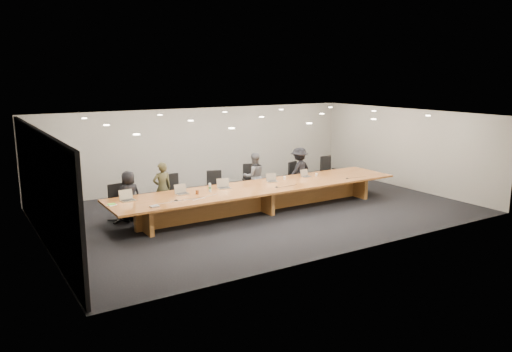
{
  "coord_description": "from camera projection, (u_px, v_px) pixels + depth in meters",
  "views": [
    {
      "loc": [
        -7.64,
        -12.01,
        3.97
      ],
      "look_at": [
        0.0,
        0.3,
        1.0
      ],
      "focal_mm": 35.0,
      "sensor_mm": 36.0,
      "label": 1
    }
  ],
  "objects": [
    {
      "name": "ground",
      "position": [
        261.0,
        211.0,
        14.74
      ],
      "size": [
        12.0,
        12.0,
        0.0
      ],
      "primitive_type": "plane",
      "color": "black",
      "rests_on": "ground"
    },
    {
      "name": "back_wall",
      "position": [
        201.0,
        147.0,
        17.79
      ],
      "size": [
        12.0,
        0.02,
        2.8
      ],
      "primitive_type": "cube",
      "color": "beige",
      "rests_on": "ground"
    },
    {
      "name": "left_wall_panel",
      "position": [
        42.0,
        190.0,
        11.39
      ],
      "size": [
        0.08,
        7.84,
        2.74
      ],
      "primitive_type": "cube",
      "color": "black",
      "rests_on": "ground"
    },
    {
      "name": "conference_table",
      "position": [
        261.0,
        194.0,
        14.63
      ],
      "size": [
        9.0,
        1.8,
        0.75
      ],
      "color": "#945020",
      "rests_on": "ground"
    },
    {
      "name": "chair_far_left",
      "position": [
        119.0,
        203.0,
        13.61
      ],
      "size": [
        0.59,
        0.59,
        1.04
      ],
      "primitive_type": null,
      "rotation": [
        0.0,
        0.0,
        0.13
      ],
      "color": "black",
      "rests_on": "ground"
    },
    {
      "name": "chair_left",
      "position": [
        174.0,
        193.0,
        14.46
      ],
      "size": [
        0.6,
        0.6,
        1.14
      ],
      "primitive_type": null,
      "rotation": [
        0.0,
        0.0,
        -0.04
      ],
      "color": "black",
      "rests_on": "ground"
    },
    {
      "name": "chair_mid_left",
      "position": [
        215.0,
        188.0,
        15.22
      ],
      "size": [
        0.7,
        0.7,
        1.09
      ],
      "primitive_type": null,
      "rotation": [
        0.0,
        0.0,
        -0.33
      ],
      "color": "black",
      "rests_on": "ground"
    },
    {
      "name": "chair_mid_right",
      "position": [
        252.0,
        182.0,
        16.0
      ],
      "size": [
        0.73,
        0.73,
        1.16
      ],
      "primitive_type": null,
      "rotation": [
        0.0,
        0.0,
        -0.29
      ],
      "color": "black",
      "rests_on": "ground"
    },
    {
      "name": "chair_right",
      "position": [
        297.0,
        177.0,
        16.94
      ],
      "size": [
        0.69,
        0.69,
        1.07
      ],
      "primitive_type": null,
      "rotation": [
        0.0,
        0.0,
        0.34
      ],
      "color": "black",
      "rests_on": "ground"
    },
    {
      "name": "chair_far_right",
      "position": [
        330.0,
        172.0,
        17.6
      ],
      "size": [
        0.63,
        0.63,
        1.15
      ],
      "primitive_type": null,
      "rotation": [
        0.0,
        0.0,
        0.08
      ],
      "color": "black",
      "rests_on": "ground"
    },
    {
      "name": "person_a",
      "position": [
        129.0,
        196.0,
        13.72
      ],
      "size": [
        0.72,
        0.52,
        1.37
      ],
      "primitive_type": "imported",
      "rotation": [
        0.0,
        0.0,
        3.27
      ],
      "color": "black",
      "rests_on": "ground"
    },
    {
      "name": "person_b",
      "position": [
        162.0,
        188.0,
        14.31
      ],
      "size": [
        0.55,
        0.37,
        1.51
      ],
      "primitive_type": "imported",
      "rotation": [
        0.0,
        0.0,
        3.13
      ],
      "color": "#34321C",
      "rests_on": "ground"
    },
    {
      "name": "person_c",
      "position": [
        254.0,
        177.0,
        15.89
      ],
      "size": [
        0.85,
        0.72,
        1.52
      ],
      "primitive_type": "imported",
      "rotation": [
        0.0,
        0.0,
        2.92
      ],
      "color": "#505153",
      "rests_on": "ground"
    },
    {
      "name": "person_d",
      "position": [
        299.0,
        171.0,
        16.72
      ],
      "size": [
        1.13,
        0.82,
        1.57
      ],
      "primitive_type": "imported",
      "rotation": [
        0.0,
        0.0,
        3.4
      ],
      "color": "black",
      "rests_on": "ground"
    },
    {
      "name": "laptop_a",
      "position": [
        128.0,
        195.0,
        12.87
      ],
      "size": [
        0.39,
        0.3,
        0.29
      ],
      "primitive_type": null,
      "rotation": [
        0.0,
        0.0,
        0.11
      ],
      "color": "beige",
      "rests_on": "conference_table"
    },
    {
      "name": "laptop_b",
      "position": [
        182.0,
        189.0,
        13.59
      ],
      "size": [
        0.35,
        0.26,
        0.27
      ],
      "primitive_type": null,
      "rotation": [
        0.0,
        0.0,
        0.04
      ],
      "color": "tan",
      "rests_on": "conference_table"
    },
    {
      "name": "laptop_c",
      "position": [
        224.0,
        184.0,
        14.26
      ],
      "size": [
        0.4,
        0.33,
        0.28
      ],
      "primitive_type": null,
      "rotation": [
        0.0,
        0.0,
        -0.19
      ],
      "color": "#B8A98C",
      "rests_on": "conference_table"
    },
    {
      "name": "laptop_d",
      "position": [
        272.0,
        178.0,
        15.17
      ],
      "size": [
        0.37,
        0.31,
        0.25
      ],
      "primitive_type": null,
      "rotation": [
        0.0,
        0.0,
        -0.27
      ],
      "color": "tan",
      "rests_on": "conference_table"
    },
    {
      "name": "laptop_e",
      "position": [
        307.0,
        173.0,
        15.87
      ],
      "size": [
        0.33,
        0.25,
        0.24
      ],
      "primitive_type": null,
      "rotation": [
        0.0,
        0.0,
        0.11
      ],
      "color": "#BCA98F",
      "rests_on": "conference_table"
    },
    {
      "name": "water_bottle",
      "position": [
        210.0,
        188.0,
        13.86
      ],
      "size": [
        0.08,
        0.08,
        0.23
      ],
      "primitive_type": "cylinder",
      "rotation": [
        0.0,
        0.0,
        -0.11
      ],
      "color": "silver",
      "rests_on": "conference_table"
    },
    {
      "name": "amber_mug",
      "position": [
        197.0,
        192.0,
        13.6
      ],
      "size": [
        0.1,
        0.1,
        0.11
      ],
      "primitive_type": "cylinder",
      "rotation": [
        0.0,
        0.0,
        0.14
      ],
      "color": "brown",
      "rests_on": "conference_table"
    },
    {
      "name": "paper_cup_near",
      "position": [
        285.0,
        178.0,
        15.51
      ],
      "size": [
        0.1,
        0.1,
        0.1
      ],
      "primitive_type": "cone",
      "rotation": [
        0.0,
        0.0,
        -0.27
      ],
      "color": "white",
      "rests_on": "conference_table"
    },
    {
      "name": "paper_cup_far",
      "position": [
        316.0,
        175.0,
        16.01
      ],
      "size": [
        0.08,
        0.08,
        0.09
      ],
      "primitive_type": "cone",
      "rotation": [
        0.0,
        0.0,
        0.13
      ],
      "color": "white",
      "rests_on": "conference_table"
    },
    {
      "name": "notepad",
      "position": [
        112.0,
        205.0,
        12.45
      ],
      "size": [
        0.26,
        0.24,
        0.01
      ],
      "primitive_type": "cube",
      "rotation": [
        0.0,
        0.0,
        0.34
      ],
      "color": "white",
      "rests_on": "conference_table"
    },
    {
      "name": "lime_gadget",
      "position": [
        112.0,
        204.0,
        12.46
      ],
      "size": [
        0.18,
        0.1,
        0.03
      ],
      "primitive_type": "cube",
      "rotation": [
        0.0,
        0.0,
        0.01
      ],
      "color": "#66D639",
      "rests_on": "notepad"
    },
    {
      "name": "av_box",
      "position": [
        154.0,
        206.0,
        12.3
      ],
      "size": [
        0.23,
        0.19,
        0.03
      ],
      "primitive_type": "cube",
      "rotation": [
        0.0,
        0.0,
        0.13
      ],
      "color": "#A3A2A7",
      "rests_on": "conference_table"
    },
    {
      "name": "mic_left",
      "position": [
        176.0,
        200.0,
        12.91
      ],
      "size": [
        0.16,
        0.16,
        0.03
      ],
      "primitive_type": "cone",
      "rotation": [
        0.0,
        0.0,
        0.22
      ],
      "color": "black",
      "rests_on": "conference_table"
    },
    {
      "name": "mic_center",
      "position": [
        277.0,
        187.0,
        14.42
      ],
      "size": [
        0.13,
        0.13,
        0.03
      ],
      "primitive_type": "cone",
      "rotation": [
        0.0,
        0.0,
        0.21
      ],
      "color": "black",
      "rests_on": "conference_table"
    },
    {
      "name": "mic_right",
      "position": [
        347.0,
        178.0,
        15.64
      ],
      "size": [
        0.12,
        0.12,
        0.03
      ],
      "primitive_type": "cone",
      "rotation": [
        0.0,
        0.0,
        -0.23
      ],
      "color": "black",
      "rests_on": "conference_table"
    }
  ]
}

